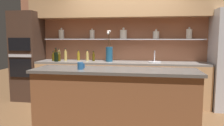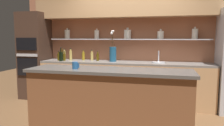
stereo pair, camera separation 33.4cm
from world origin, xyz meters
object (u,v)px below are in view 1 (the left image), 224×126
oven_tower (28,56)px  flower_vase (109,53)px  bottle_spirit_5 (59,56)px  bottle_spirit_8 (87,56)px  bottle_spirit_6 (56,55)px  coffee_mug (80,66)px  bottle_wine_4 (56,57)px  sink_fixture (155,61)px  bottle_oil_1 (79,56)px  bottle_oil_0 (59,57)px  bottle_oil_7 (53,57)px  bottle_spirit_3 (66,55)px  bottle_oil_2 (94,57)px

oven_tower → flower_vase: (1.92, 0.01, 0.10)m
bottle_spirit_5 → bottle_spirit_8: bearing=12.8°
bottle_spirit_6 → coffee_mug: 2.38m
bottle_wine_4 → bottle_spirit_8: bearing=27.5°
bottle_wine_4 → coffee_mug: 2.01m
sink_fixture → bottle_spirit_5: 2.14m
oven_tower → bottle_oil_1: size_ratio=8.40×
flower_vase → bottle_oil_0: size_ratio=3.17×
bottle_wine_4 → bottle_oil_7: 0.17m
bottle_oil_0 → bottle_spirit_3: bearing=57.2°
bottle_spirit_3 → bottle_oil_2: bearing=1.2°
bottle_wine_4 → bottle_spirit_6: size_ratio=1.04×
bottle_spirit_3 → bottle_spirit_6: (-0.29, 0.12, 0.01)m
flower_vase → bottle_oil_7: (-1.27, -0.07, -0.10)m
flower_vase → bottle_spirit_6: bearing=173.2°
bottle_spirit_3 → bottle_wine_4: size_ratio=0.92×
oven_tower → bottle_oil_7: size_ratio=9.25×
bottle_spirit_6 → bottle_oil_0: bearing=-52.6°
oven_tower → bottle_wine_4: bearing=-12.8°
bottle_oil_2 → bottle_wine_4: 0.82m
sink_fixture → flower_vase: bearing=-180.0°
bottle_spirit_8 → sink_fixture: bearing=-5.1°
bottle_oil_2 → bottle_spirit_6: bearing=173.8°
flower_vase → bottle_spirit_8: (-0.53, 0.14, -0.09)m
bottle_spirit_6 → bottle_spirit_3: bearing=-21.8°
bottle_oil_2 → bottle_oil_7: 0.91m
oven_tower → bottle_spirit_5: bearing=0.4°
bottle_oil_2 → bottle_spirit_6: bottle_spirit_6 is taller
bottle_oil_1 → bottle_spirit_5: bottle_spirit_5 is taller
bottle_spirit_6 → bottle_oil_2: bearing=-6.2°
bottle_oil_1 → bottle_spirit_8: bearing=-0.9°
bottle_spirit_5 → bottle_spirit_6: size_ratio=0.94×
bottle_spirit_8 → bottle_oil_1: bearing=179.1°
bottle_oil_1 → bottle_wine_4: 0.52m
sink_fixture → bottle_spirit_5: (-2.14, -0.01, 0.09)m
oven_tower → sink_fixture: size_ratio=7.43×
sink_fixture → bottle_oil_1: (-1.73, 0.14, 0.07)m
oven_tower → sink_fixture: bearing=0.3°
bottle_spirit_6 → bottle_oil_7: 0.23m
coffee_mug → bottle_spirit_6: bearing=121.1°
bottle_oil_2 → bottle_wine_4: bottle_wine_4 is taller
oven_tower → flower_vase: 1.92m
bottle_oil_1 → coffee_mug: bottle_oil_1 is taller
oven_tower → bottle_spirit_5: 0.77m
bottle_oil_0 → bottle_spirit_6: 0.33m
bottle_oil_0 → bottle_oil_2: bearing=11.8°
bottle_spirit_3 → bottle_spirit_6: bearing=158.2°
flower_vase → bottle_oil_0: flower_vase is taller
flower_vase → bottle_spirit_6: size_ratio=2.37×
bottle_spirit_8 → bottle_spirit_5: bearing=-167.2°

